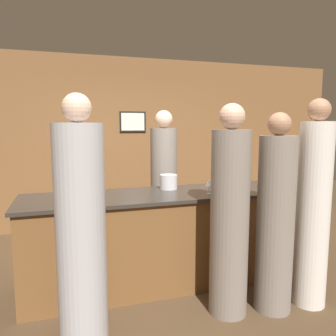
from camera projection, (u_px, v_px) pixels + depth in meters
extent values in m
plane|color=#4C3823|center=(162.00, 282.00, 3.56)|extent=(14.00, 14.00, 0.00)
cube|color=brown|center=(124.00, 143.00, 5.51)|extent=(8.00, 0.06, 2.80)
cube|color=black|center=(133.00, 122.00, 5.47)|extent=(0.44, 0.02, 0.34)
cube|color=silver|center=(133.00, 122.00, 5.46)|extent=(0.39, 0.00, 0.29)
cube|color=brown|center=(161.00, 240.00, 3.50)|extent=(2.80, 0.74, 0.95)
cube|color=#332D28|center=(161.00, 195.00, 3.44)|extent=(2.86, 0.80, 0.03)
cylinder|color=gray|center=(164.00, 192.00, 4.28)|extent=(0.34, 0.34, 1.65)
sphere|color=beige|center=(164.00, 119.00, 4.16)|extent=(0.23, 0.23, 0.23)
cylinder|color=#B2B2B7|center=(81.00, 237.00, 2.46)|extent=(0.37, 0.37, 1.71)
sphere|color=beige|center=(77.00, 108.00, 2.34)|extent=(0.21, 0.21, 0.21)
cylinder|color=silver|center=(313.00, 215.00, 3.02)|extent=(0.30, 0.30, 1.72)
sphere|color=#A37556|center=(319.00, 110.00, 2.90)|extent=(0.20, 0.20, 0.20)
cylinder|color=gray|center=(229.00, 224.00, 2.88)|extent=(0.34, 0.34, 1.65)
sphere|color=tan|center=(232.00, 116.00, 2.76)|extent=(0.22, 0.22, 0.22)
cylinder|color=gray|center=(275.00, 225.00, 2.94)|extent=(0.33, 0.33, 1.60)
sphere|color=#A37556|center=(280.00, 124.00, 2.82)|extent=(0.20, 0.20, 0.20)
cylinder|color=#19381E|center=(237.00, 180.00, 3.61)|extent=(0.07, 0.07, 0.21)
cylinder|color=#19381E|center=(238.00, 167.00, 3.59)|extent=(0.03, 0.03, 0.08)
cylinder|color=silver|center=(169.00, 182.00, 3.65)|extent=(0.20, 0.20, 0.16)
cylinder|color=silver|center=(267.00, 187.00, 3.79)|extent=(0.05, 0.05, 0.00)
cylinder|color=silver|center=(267.00, 182.00, 3.78)|extent=(0.01, 0.01, 0.09)
cone|color=silver|center=(267.00, 175.00, 3.77)|extent=(0.07, 0.07, 0.07)
cylinder|color=silver|center=(209.00, 194.00, 3.40)|extent=(0.05, 0.05, 0.00)
cylinder|color=silver|center=(209.00, 190.00, 3.39)|extent=(0.01, 0.01, 0.08)
cone|color=silver|center=(209.00, 183.00, 3.38)|extent=(0.08, 0.08, 0.06)
cylinder|color=silver|center=(246.00, 195.00, 3.35)|extent=(0.05, 0.05, 0.00)
cylinder|color=silver|center=(247.00, 190.00, 3.35)|extent=(0.01, 0.01, 0.09)
cone|color=silver|center=(247.00, 183.00, 3.34)|extent=(0.07, 0.07, 0.06)
cylinder|color=silver|center=(265.00, 193.00, 3.44)|extent=(0.05, 0.05, 0.00)
cylinder|color=silver|center=(265.00, 189.00, 3.44)|extent=(0.01, 0.01, 0.08)
cone|color=silver|center=(265.00, 181.00, 3.42)|extent=(0.07, 0.07, 0.08)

